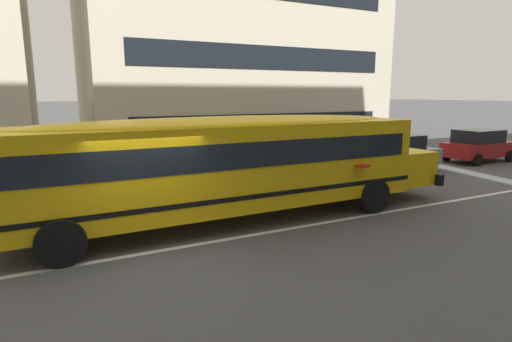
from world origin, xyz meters
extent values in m
plane|color=#4C4C4F|center=(0.00, 0.00, 0.00)|extent=(400.00, 400.00, 0.00)
cube|color=gray|center=(0.00, 7.56, 0.01)|extent=(120.00, 3.00, 0.01)
cube|color=silver|center=(0.00, 0.00, 0.00)|extent=(110.00, 0.16, 0.01)
cube|color=yellow|center=(2.33, 1.35, 1.58)|extent=(10.89, 2.59, 2.17)
cube|color=yellow|center=(8.55, 1.42, 1.04)|extent=(1.60, 2.09, 1.09)
cube|color=black|center=(9.34, 1.43, 0.67)|extent=(0.23, 2.47, 0.36)
cube|color=black|center=(2.33, 1.35, 1.97)|extent=(10.24, 2.62, 0.63)
cube|color=black|center=(2.33, 1.35, 0.94)|extent=(10.91, 2.62, 0.12)
ellipsoid|color=yellow|center=(2.33, 1.35, 2.67)|extent=(10.45, 2.39, 0.36)
cylinder|color=red|center=(5.82, -0.03, 1.47)|extent=(0.44, 0.44, 0.03)
cylinder|color=black|center=(6.44, 2.63, 0.49)|extent=(0.99, 0.29, 0.99)
cylinder|color=black|center=(6.47, 0.16, 0.49)|extent=(0.99, 0.29, 0.99)
cylinder|color=black|center=(-1.81, 2.54, 0.49)|extent=(0.99, 0.29, 0.99)
cylinder|color=black|center=(-1.79, 0.07, 0.49)|extent=(0.99, 0.29, 0.99)
cube|color=maroon|center=(17.69, 4.76, 0.65)|extent=(3.93, 1.77, 0.70)
cube|color=black|center=(17.54, 4.75, 1.32)|extent=(2.23, 1.60, 0.64)
cylinder|color=black|center=(18.98, 5.63, 0.30)|extent=(0.60, 0.19, 0.60)
cylinder|color=black|center=(19.01, 3.93, 0.30)|extent=(0.60, 0.19, 0.60)
cylinder|color=black|center=(16.38, 5.58, 0.30)|extent=(0.60, 0.19, 0.60)
cylinder|color=black|center=(16.41, 3.88, 0.30)|extent=(0.60, 0.19, 0.60)
cube|color=gray|center=(11.92, 4.66, 0.65)|extent=(3.93, 1.77, 0.70)
cube|color=black|center=(11.77, 4.66, 1.32)|extent=(2.23, 1.60, 0.64)
cylinder|color=black|center=(13.21, 5.53, 0.30)|extent=(0.60, 0.19, 0.60)
cylinder|color=black|center=(13.24, 3.83, 0.30)|extent=(0.60, 0.19, 0.60)
cylinder|color=black|center=(10.61, 5.48, 0.30)|extent=(0.60, 0.19, 0.60)
cylinder|color=black|center=(10.64, 3.78, 0.30)|extent=(0.60, 0.19, 0.60)
cube|color=black|center=(7.75, 9.04, 1.92)|extent=(13.27, 0.04, 1.10)
cube|color=black|center=(7.75, 9.04, 5.12)|extent=(13.27, 0.04, 1.10)
camera|label=1|loc=(-1.75, -8.56, 3.42)|focal=28.55mm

